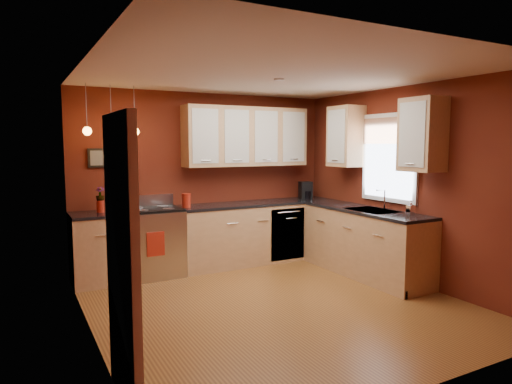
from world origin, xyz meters
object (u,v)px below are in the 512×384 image
red_canister (186,200)px  coffee_maker (306,191)px  sink (372,212)px  soap_pump (411,207)px  gas_range (154,242)px

red_canister → coffee_maker: coffee_maker is taller
sink → soap_pump: (0.13, -0.55, 0.12)m
gas_range → coffee_maker: coffee_maker is taller
red_canister → soap_pump: (2.28, -2.00, -0.01)m
sink → red_canister: 2.60m
gas_range → red_canister: 0.73m
gas_range → sink: (2.62, -1.50, 0.43)m
red_canister → soap_pump: size_ratio=1.05×
red_canister → soap_pump: 3.03m
red_canister → gas_range: bearing=173.9°
sink → red_canister: sink is taller
sink → coffee_maker: bearing=92.0°
gas_range → sink: sink is taller
soap_pump → gas_range: bearing=143.3°
coffee_maker → soap_pump: bearing=-72.0°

